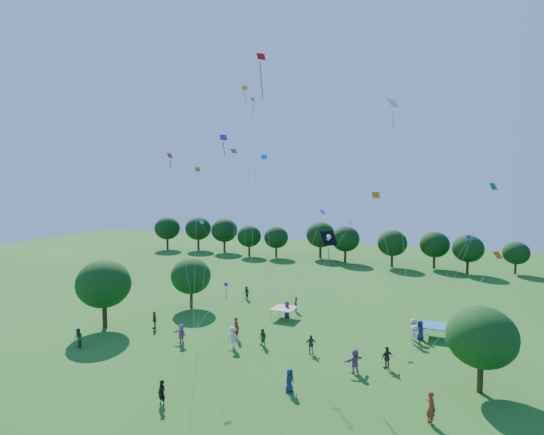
{
  "coord_description": "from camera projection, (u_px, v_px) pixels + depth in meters",
  "views": [
    {
      "loc": [
        12.94,
        -16.44,
        13.7
      ],
      "look_at": [
        0.0,
        14.0,
        11.0
      ],
      "focal_mm": 28.0,
      "sensor_mm": 36.0,
      "label": 1
    }
  ],
  "objects": [
    {
      "name": "near_tree_west",
      "position": [
        104.0,
        284.0,
        39.85
      ],
      "size": [
        5.02,
        5.02,
        6.5
      ],
      "color": "#422B19",
      "rests_on": "ground"
    },
    {
      "name": "near_tree_north",
      "position": [
        191.0,
        276.0,
        46.52
      ],
      "size": [
        4.37,
        4.37,
        5.48
      ],
      "color": "#422B19",
      "rests_on": "ground"
    },
    {
      "name": "near_tree_east",
      "position": [
        482.0,
        337.0,
        27.5
      ],
      "size": [
        4.43,
        4.43,
        5.71
      ],
      "color": "#422B19",
      "rests_on": "ground"
    },
    {
      "name": "treeline",
      "position": [
        357.0,
        239.0,
        72.42
      ],
      "size": [
        88.01,
        8.77,
        6.77
      ],
      "color": "#422B19",
      "rests_on": "ground"
    },
    {
      "name": "tent_red_stripe",
      "position": [
        284.0,
        308.0,
        42.82
      ],
      "size": [
        2.2,
        2.2,
        1.1
      ],
      "color": "red",
      "rests_on": "ground"
    },
    {
      "name": "tent_blue",
      "position": [
        434.0,
        326.0,
        37.63
      ],
      "size": [
        2.2,
        2.2,
        1.1
      ],
      "color": "#1B6EB4",
      "rests_on": "ground"
    },
    {
      "name": "man_in_black",
      "position": [
        162.0,
        393.0,
        26.13
      ],
      "size": [
        0.65,
        0.48,
        1.59
      ],
      "primitive_type": "imported",
      "rotation": [
        0.0,
        0.0,
        -0.19
      ],
      "color": "black",
      "rests_on": "ground"
    },
    {
      "name": "crowd_person_0",
      "position": [
        420.0,
        330.0,
        37.1
      ],
      "size": [
        0.93,
        0.89,
        1.7
      ],
      "primitive_type": "imported",
      "rotation": [
        0.0,
        0.0,
        5.57
      ],
      "color": "navy",
      "rests_on": "ground"
    },
    {
      "name": "crowd_person_1",
      "position": [
        296.0,
        304.0,
        45.04
      ],
      "size": [
        0.51,
        0.68,
        1.64
      ],
      "primitive_type": "imported",
      "rotation": [
        0.0,
        0.0,
        4.93
      ],
      "color": "maroon",
      "rests_on": "ground"
    },
    {
      "name": "crowd_person_2",
      "position": [
        78.0,
        338.0,
        35.16
      ],
      "size": [
        0.92,
        0.74,
        1.65
      ],
      "primitive_type": "imported",
      "rotation": [
        0.0,
        0.0,
        5.85
      ],
      "color": "#295F3D",
      "rests_on": "ground"
    },
    {
      "name": "crowd_person_3",
      "position": [
        413.0,
        329.0,
        36.97
      ],
      "size": [
        0.56,
        1.23,
        1.88
      ],
      "primitive_type": "imported",
      "rotation": [
        0.0,
        0.0,
        1.58
      ],
      "color": "#AD998B",
      "rests_on": "ground"
    },
    {
      "name": "crowd_person_4",
      "position": [
        387.0,
        358.0,
        31.27
      ],
      "size": [
        0.99,
        1.02,
        1.67
      ],
      "primitive_type": "imported",
      "rotation": [
        0.0,
        0.0,
        3.97
      ],
      "color": "#362D2B",
      "rests_on": "ground"
    },
    {
      "name": "crowd_person_5",
      "position": [
        181.0,
        334.0,
        36.15
      ],
      "size": [
        1.69,
        1.04,
        1.71
      ],
      "primitive_type": "imported",
      "rotation": [
        0.0,
        0.0,
        5.97
      ],
      "color": "#AE659C",
      "rests_on": "ground"
    },
    {
      "name": "crowd_person_6",
      "position": [
        287.0,
        309.0,
        43.19
      ],
      "size": [
        0.49,
        0.85,
        1.67
      ],
      "primitive_type": "imported",
      "rotation": [
        0.0,
        0.0,
        1.62
      ],
      "color": "navy",
      "rests_on": "ground"
    },
    {
      "name": "crowd_person_7",
      "position": [
        236.0,
        328.0,
        37.35
      ],
      "size": [
        0.85,
        0.75,
        1.91
      ],
      "primitive_type": "imported",
      "rotation": [
        0.0,
        0.0,
        2.63
      ],
      "color": "maroon",
      "rests_on": "ground"
    },
    {
      "name": "crowd_person_8",
      "position": [
        246.0,
        293.0,
        49.8
      ],
      "size": [
        0.89,
        0.74,
        1.6
      ],
      "primitive_type": "imported",
      "rotation": [
        0.0,
        0.0,
        5.8
      ],
      "color": "#2F662B",
      "rests_on": "ground"
    },
    {
      "name": "crowd_person_9",
      "position": [
        233.0,
        338.0,
        35.12
      ],
      "size": [
        1.29,
        0.84,
        1.81
      ],
      "primitive_type": "imported",
      "rotation": [
        0.0,
        0.0,
        6.0
      ],
      "color": "beige",
      "rests_on": "ground"
    },
    {
      "name": "crowd_person_10",
      "position": [
        154.0,
        320.0,
        39.92
      ],
      "size": [
        1.01,
        0.95,
        1.63
      ],
      "primitive_type": "imported",
      "rotation": [
        0.0,
        0.0,
        5.58
      ],
      "color": "#49413A",
      "rests_on": "ground"
    },
    {
      "name": "crowd_person_11",
      "position": [
        355.0,
        361.0,
        30.58
      ],
      "size": [
        1.45,
        1.67,
        1.76
      ],
      "primitive_type": "imported",
      "rotation": [
        0.0,
        0.0,
        4.07
      ],
      "color": "#8D5275",
      "rests_on": "ground"
    },
    {
      "name": "crowd_person_12",
      "position": [
        290.0,
        380.0,
        27.82
      ],
      "size": [
        0.62,
        0.85,
        1.54
      ],
      "primitive_type": "imported",
      "rotation": [
        0.0,
        0.0,
        1.26
      ],
      "color": "navy",
      "rests_on": "ground"
    },
    {
      "name": "crowd_person_13",
      "position": [
        431.0,
        408.0,
        24.08
      ],
      "size": [
        0.79,
        0.85,
        1.91
      ],
      "primitive_type": "imported",
      "rotation": [
        0.0,
        0.0,
        2.21
      ],
      "color": "maroon",
      "rests_on": "ground"
    },
    {
      "name": "crowd_person_14",
      "position": [
        263.0,
        338.0,
        35.56
      ],
      "size": [
        0.83,
        0.63,
        1.48
      ],
      "primitive_type": "imported",
      "rotation": [
        0.0,
        0.0,
        5.91
      ],
      "color": "#214D23",
      "rests_on": "ground"
    },
    {
      "name": "crowd_person_15",
      "position": [
        414.0,
        335.0,
        35.87
      ],
      "size": [
        0.64,
        1.15,
        1.66
      ],
      "primitive_type": "imported",
      "rotation": [
        0.0,
        0.0,
        1.42
      ],
      "color": "beige",
      "rests_on": "ground"
    },
    {
      "name": "crowd_person_16",
      "position": [
        311.0,
        344.0,
        34.05
      ],
      "size": [
        0.97,
        0.81,
        1.52
      ],
      "primitive_type": "imported",
      "rotation": [
        0.0,
        0.0,
        0.55
      ],
      "color": "#483C39",
      "rests_on": "ground"
    },
    {
      "name": "pirate_kite",
      "position": [
        329.0,
        239.0,
        31.73
      ],
      "size": [
        1.26,
        2.78,
        8.77
      ],
      "color": "black"
    },
    {
      "name": "red_high_kite",
      "position": [
        259.0,
        109.0,
        35.84
      ],
      "size": [
        1.01,
        1.85,
        23.34
      ],
      "color": "red"
    },
    {
      "name": "small_kite_0",
      "position": [
        473.0,
        290.0,
        22.99
      ],
      "size": [
        4.82,
        2.47,
        8.85
      ],
      "color": "#F6450E"
    },
    {
      "name": "small_kite_1",
      "position": [
        197.0,
        208.0,
        38.15
      ],
      "size": [
        2.0,
        3.97,
        13.85
      ],
      "color": "orange"
    },
    {
      "name": "small_kite_2",
      "position": [
        252.0,
        147.0,
        42.23
      ],
      "size": [
        2.08,
        2.92,
        21.88
      ],
      "color": "orange"
    },
    {
      "name": "small_kite_3",
      "position": [
        481.0,
        216.0,
        32.47
      ],
      "size": [
        4.57,
        1.0,
        12.4
      ],
      "color": "#15771F"
    },
    {
      "name": "small_kite_4",
      "position": [
        266.0,
        188.0,
        42.36
      ],
      "size": [
        0.71,
        2.52,
        15.18
      ],
      "color": "#1482CB"
    },
    {
      "name": "small_kite_5",
      "position": [
        222.0,
        293.0,
        39.83
      ],
      "size": [
        0.38,
        5.67,
        2.87
      ],
      "color": "#99197F"
    },
    {
      "name": "small_kite_6",
      "position": [
        339.0,
        241.0,
        41.63
      ],
      "size": [
        4.91,
        4.94,
        8.7
      ],
      "color": "white"
    },
    {
      "name": "small_kite_7",
      "position": [
        315.0,
        234.0,
        39.21
      ],
      "size": [
        3.49,
        0.78,
        9.92
      ],
      "color": "#0A9FA4"
    },
    {
      "name": "small_kite_8",
      "position": [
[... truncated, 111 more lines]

